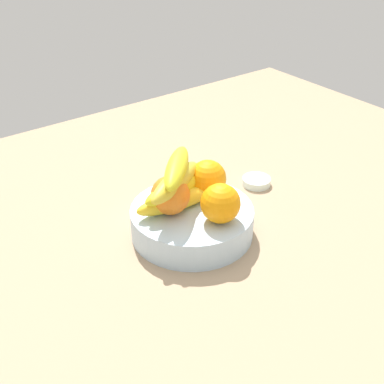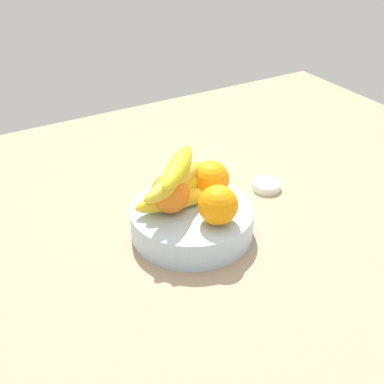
{
  "view_description": "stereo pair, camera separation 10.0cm",
  "coord_description": "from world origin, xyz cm",
  "px_view_note": "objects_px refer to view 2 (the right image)",
  "views": [
    {
      "loc": [
        51.09,
        68.46,
        63.57
      ],
      "look_at": [
        -1.45,
        -1.63,
        9.95
      ],
      "focal_mm": 48.82,
      "sensor_mm": 36.0,
      "label": 1
    },
    {
      "loc": [
        42.75,
        74.0,
        63.57
      ],
      "look_at": [
        -1.45,
        -1.63,
        9.95
      ],
      "focal_mm": 48.82,
      "sensor_mm": 36.0,
      "label": 2
    }
  ],
  "objects_px": {
    "orange_center": "(170,194)",
    "jar_lid": "(266,185)",
    "fruit_bowl": "(192,221)",
    "banana_bunch": "(177,184)",
    "orange_front_right": "(211,179)",
    "orange_front_left": "(218,205)"
  },
  "relations": [
    {
      "from": "fruit_bowl",
      "to": "orange_front_right",
      "type": "height_order",
      "value": "orange_front_right"
    },
    {
      "from": "orange_front_left",
      "to": "orange_front_right",
      "type": "relative_size",
      "value": 1.0
    },
    {
      "from": "orange_front_left",
      "to": "orange_center",
      "type": "relative_size",
      "value": 1.0
    },
    {
      "from": "orange_center",
      "to": "jar_lid",
      "type": "xyz_separation_m",
      "value": [
        -0.28,
        -0.05,
        -0.09
      ]
    },
    {
      "from": "orange_front_right",
      "to": "banana_bunch",
      "type": "height_order",
      "value": "banana_bunch"
    },
    {
      "from": "orange_center",
      "to": "fruit_bowl",
      "type": "bearing_deg",
      "value": 156.81
    },
    {
      "from": "orange_front_left",
      "to": "jar_lid",
      "type": "xyz_separation_m",
      "value": [
        -0.22,
        -0.13,
        -0.09
      ]
    },
    {
      "from": "orange_front_left",
      "to": "orange_front_right",
      "type": "distance_m",
      "value": 0.1
    },
    {
      "from": "orange_front_right",
      "to": "banana_bunch",
      "type": "distance_m",
      "value": 0.08
    },
    {
      "from": "jar_lid",
      "to": "fruit_bowl",
      "type": "bearing_deg",
      "value": 15.22
    },
    {
      "from": "fruit_bowl",
      "to": "orange_center",
      "type": "xyz_separation_m",
      "value": [
        0.04,
        -0.02,
        0.07
      ]
    },
    {
      "from": "orange_front_right",
      "to": "jar_lid",
      "type": "bearing_deg",
      "value": -167.47
    },
    {
      "from": "banana_bunch",
      "to": "jar_lid",
      "type": "xyz_separation_m",
      "value": [
        -0.26,
        -0.04,
        -0.1
      ]
    },
    {
      "from": "orange_center",
      "to": "jar_lid",
      "type": "height_order",
      "value": "orange_center"
    },
    {
      "from": "fruit_bowl",
      "to": "orange_front_left",
      "type": "xyz_separation_m",
      "value": [
        -0.02,
        0.06,
        0.07
      ]
    },
    {
      "from": "orange_front_right",
      "to": "orange_front_left",
      "type": "bearing_deg",
      "value": 66.19
    },
    {
      "from": "fruit_bowl",
      "to": "orange_front_left",
      "type": "distance_m",
      "value": 0.1
    },
    {
      "from": "orange_center",
      "to": "banana_bunch",
      "type": "distance_m",
      "value": 0.03
    },
    {
      "from": "orange_center",
      "to": "orange_front_right",
      "type": "bearing_deg",
      "value": -175.47
    },
    {
      "from": "fruit_bowl",
      "to": "orange_center",
      "type": "height_order",
      "value": "orange_center"
    },
    {
      "from": "orange_front_right",
      "to": "orange_center",
      "type": "relative_size",
      "value": 1.0
    },
    {
      "from": "fruit_bowl",
      "to": "jar_lid",
      "type": "height_order",
      "value": "fruit_bowl"
    }
  ]
}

